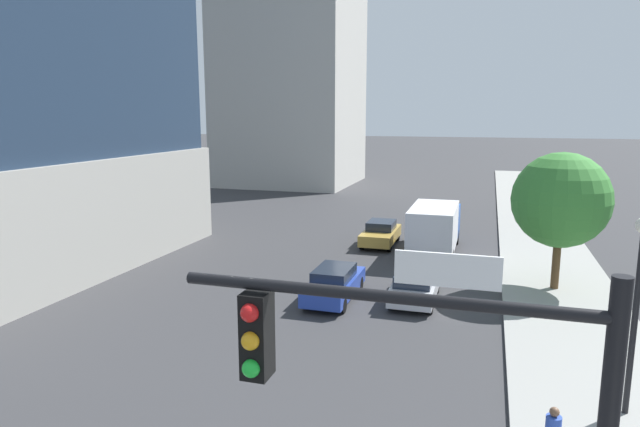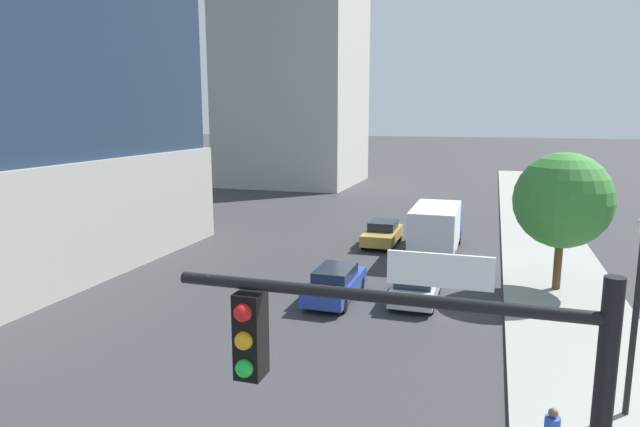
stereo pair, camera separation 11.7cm
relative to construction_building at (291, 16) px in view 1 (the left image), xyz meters
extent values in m
cube|color=gray|center=(25.83, -39.22, -19.05)|extent=(5.09, 120.00, 0.15)
cube|color=#B2AFA8|center=(-0.02, 0.03, -1.44)|extent=(14.57, 14.54, 35.37)
cylinder|color=black|center=(21.35, -56.19, -12.92)|extent=(4.68, 0.14, 0.14)
cube|color=black|center=(19.88, -56.19, -13.55)|extent=(0.32, 0.36, 1.05)
sphere|color=red|center=(19.88, -56.38, -13.21)|extent=(0.22, 0.22, 0.22)
sphere|color=orange|center=(19.88, -56.38, -13.55)|extent=(0.22, 0.22, 0.22)
sphere|color=green|center=(19.88, -56.38, -13.89)|extent=(0.22, 0.22, 0.22)
cube|color=white|center=(22.05, -56.19, -12.57)|extent=(1.10, 0.04, 0.36)
cylinder|color=black|center=(26.30, -46.24, -16.46)|extent=(0.16, 0.16, 5.02)
cylinder|color=brown|center=(25.61, -35.06, -17.71)|extent=(0.36, 0.36, 2.53)
sphere|color=#387F33|center=(25.61, -35.06, -14.82)|extent=(4.34, 4.34, 4.34)
cube|color=#233D9E|center=(16.11, -39.15, -18.51)|extent=(1.80, 4.62, 0.68)
cube|color=#19212D|center=(16.11, -39.20, -17.91)|extent=(1.51, 2.38, 0.52)
cylinder|color=black|center=(15.32, -37.58, -18.80)|extent=(0.22, 0.64, 0.64)
cylinder|color=black|center=(16.91, -37.58, -18.80)|extent=(0.22, 0.64, 0.64)
cylinder|color=black|center=(15.32, -40.72, -18.80)|extent=(0.22, 0.64, 0.64)
cylinder|color=black|center=(16.91, -40.72, -18.80)|extent=(0.22, 0.64, 0.64)
cube|color=#B7B7BC|center=(19.57, -38.29, -18.54)|extent=(1.85, 4.17, 0.65)
cube|color=#19212D|center=(19.57, -38.81, -17.97)|extent=(1.55, 1.78, 0.49)
cylinder|color=black|center=(18.76, -36.88, -18.81)|extent=(0.22, 0.62, 0.62)
cylinder|color=black|center=(20.39, -36.88, -18.81)|extent=(0.22, 0.62, 0.62)
cylinder|color=black|center=(18.76, -39.71, -18.81)|extent=(0.22, 0.62, 0.62)
cylinder|color=black|center=(20.39, -39.71, -18.81)|extent=(0.22, 0.62, 0.62)
cube|color=#AD8938|center=(16.11, -28.32, -18.49)|extent=(1.92, 4.49, 0.68)
cube|color=#19212D|center=(16.11, -28.12, -17.89)|extent=(1.61, 2.03, 0.53)
cylinder|color=black|center=(15.27, -26.79, -18.78)|extent=(0.22, 0.68, 0.68)
cylinder|color=black|center=(16.96, -26.79, -18.78)|extent=(0.22, 0.68, 0.68)
cylinder|color=black|center=(15.27, -29.84, -18.78)|extent=(0.22, 0.68, 0.68)
cylinder|color=black|center=(16.96, -29.84, -18.78)|extent=(0.22, 0.68, 0.68)
cube|color=#1E4799|center=(19.57, -26.69, -17.62)|extent=(2.46, 2.16, 1.89)
cube|color=silver|center=(19.57, -30.63, -17.34)|extent=(2.46, 5.41, 2.44)
cylinder|color=black|center=(18.49, -26.69, -18.66)|extent=(0.30, 0.92, 0.92)
cylinder|color=black|center=(20.66, -26.69, -18.66)|extent=(0.30, 0.92, 0.92)
cylinder|color=black|center=(18.49, -31.99, -18.66)|extent=(0.30, 0.92, 0.92)
cylinder|color=black|center=(20.66, -31.99, -18.66)|extent=(0.30, 0.92, 0.92)
sphere|color=brown|center=(24.08, -49.63, -17.46)|extent=(0.22, 0.22, 0.22)
camera|label=1|loc=(22.41, -61.89, -10.97)|focal=31.05mm
camera|label=2|loc=(22.52, -61.86, -10.97)|focal=31.05mm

